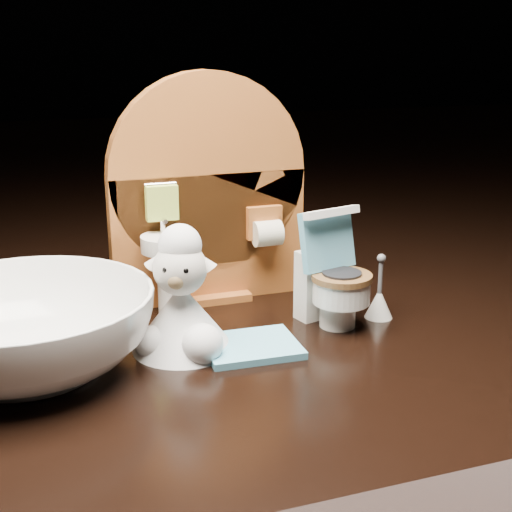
# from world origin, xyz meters

# --- Properties ---
(backdrop_panel) EXTENTS (0.13, 0.05, 0.15)m
(backdrop_panel) POSITION_xyz_m (-0.00, 0.06, 0.07)
(backdrop_panel) COLOR #944E1F
(backdrop_panel) RESTS_ON ground
(toy_toilet) EXTENTS (0.04, 0.05, 0.07)m
(toy_toilet) POSITION_xyz_m (0.06, -0.00, 0.03)
(toy_toilet) COLOR white
(toy_toilet) RESTS_ON ground
(bath_mat) EXTENTS (0.05, 0.05, 0.00)m
(bath_mat) POSITION_xyz_m (-0.00, -0.03, 0.00)
(bath_mat) COLOR #5DACCA
(bath_mat) RESTS_ON ground
(toilet_brush) EXTENTS (0.02, 0.02, 0.04)m
(toilet_brush) POSITION_xyz_m (0.09, -0.01, 0.01)
(toilet_brush) COLOR white
(toilet_brush) RESTS_ON ground
(plush_lamb) EXTENTS (0.06, 0.06, 0.08)m
(plush_lamb) POSITION_xyz_m (-0.04, -0.01, 0.03)
(plush_lamb) COLOR white
(plush_lamb) RESTS_ON ground
(ceramic_bowl) EXTENTS (0.16, 0.16, 0.04)m
(ceramic_bowl) POSITION_xyz_m (-0.12, -0.01, 0.02)
(ceramic_bowl) COLOR white
(ceramic_bowl) RESTS_ON ground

